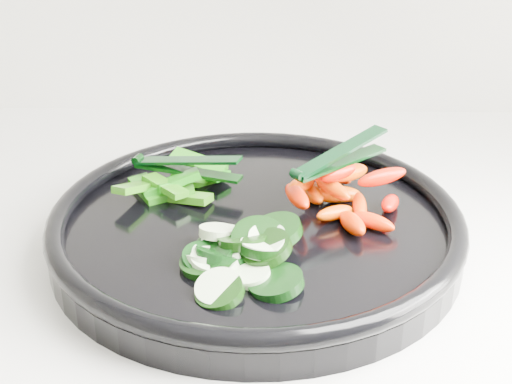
{
  "coord_description": "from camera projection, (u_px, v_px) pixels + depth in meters",
  "views": [
    {
      "loc": [
        0.08,
        1.07,
        1.27
      ],
      "look_at": [
        0.06,
        1.64,
        0.99
      ],
      "focal_mm": 50.0,
      "sensor_mm": 36.0,
      "label": 1
    }
  ],
  "objects": [
    {
      "name": "tong_carrot",
      "position": [
        338.0,
        158.0,
        0.65
      ],
      "size": [
        0.09,
        0.09,
        0.02
      ],
      "color": "black",
      "rests_on": "carrot_pile"
    },
    {
      "name": "tong_pepper",
      "position": [
        184.0,
        165.0,
        0.7
      ],
      "size": [
        0.11,
        0.05,
        0.02
      ],
      "color": "black",
      "rests_on": "pepper_pile"
    },
    {
      "name": "carrot_pile",
      "position": [
        337.0,
        189.0,
        0.67
      ],
      "size": [
        0.12,
        0.14,
        0.05
      ],
      "color": "#F94A00",
      "rests_on": "veggie_tray"
    },
    {
      "name": "cucumber_pile",
      "position": [
        237.0,
        254.0,
        0.58
      ],
      "size": [
        0.11,
        0.13,
        0.04
      ],
      "color": "black",
      "rests_on": "veggie_tray"
    },
    {
      "name": "pepper_pile",
      "position": [
        175.0,
        183.0,
        0.7
      ],
      "size": [
        0.11,
        0.1,
        0.04
      ],
      "color": "#1A6A0A",
      "rests_on": "veggie_tray"
    },
    {
      "name": "veggie_tray",
      "position": [
        256.0,
        226.0,
        0.65
      ],
      "size": [
        0.49,
        0.49,
        0.04
      ],
      "color": "black",
      "rests_on": "counter"
    }
  ]
}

